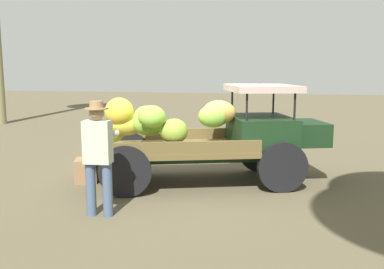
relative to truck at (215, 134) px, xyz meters
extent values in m
plane|color=brown|center=(-0.62, 0.18, -0.97)|extent=(60.00, 60.00, 0.00)
cube|color=black|center=(-0.33, -0.07, -0.46)|extent=(3.94, 1.67, 0.16)
cylinder|color=black|center=(0.80, 1.14, -0.51)|extent=(0.91, 0.42, 0.92)
cylinder|color=black|center=(1.30, -0.38, -0.51)|extent=(0.91, 0.42, 0.92)
cylinder|color=black|center=(-1.86, 0.26, -0.51)|extent=(0.91, 0.42, 0.92)
cylinder|color=black|center=(-1.36, -1.26, -0.51)|extent=(0.91, 0.42, 0.92)
cube|color=brown|center=(-0.75, -0.21, -0.28)|extent=(3.39, 2.57, 0.10)
cube|color=brown|center=(-1.00, 0.55, -0.12)|extent=(2.87, 1.01, 0.22)
cube|color=brown|center=(-0.51, -0.97, -0.12)|extent=(2.87, 1.01, 0.22)
cube|color=black|center=(0.86, 0.32, 0.04)|extent=(1.52, 1.79, 0.55)
cube|color=black|center=(1.72, 0.60, -0.01)|extent=(1.00, 1.23, 0.44)
cylinder|color=black|center=(1.08, 1.07, 0.59)|extent=(0.04, 0.04, 0.55)
cylinder|color=black|center=(1.48, -0.16, 0.59)|extent=(0.04, 0.04, 0.55)
cylinder|color=black|center=(0.24, 0.79, 0.59)|extent=(0.04, 0.04, 0.55)
cylinder|color=black|center=(0.64, -0.43, 0.59)|extent=(0.04, 0.04, 0.55)
cube|color=#B8A093|center=(0.86, 0.32, 0.87)|extent=(1.63, 1.82, 0.12)
ellipsoid|color=#84B73D|center=(-1.14, -0.53, 0.25)|extent=(0.75, 0.72, 0.50)
ellipsoid|color=#90AE3A|center=(-0.61, -0.76, 0.14)|extent=(0.61, 0.58, 0.49)
ellipsoid|color=gold|center=(-1.54, -0.64, 0.20)|extent=(0.74, 0.66, 0.45)
ellipsoid|color=#86C13E|center=(-0.97, -0.92, 0.41)|extent=(0.74, 0.74, 0.48)
ellipsoid|color=#A6CE3F|center=(-1.32, -0.19, 0.28)|extent=(0.79, 0.78, 0.63)
ellipsoid|color=gold|center=(0.08, 0.04, 0.42)|extent=(0.73, 0.59, 0.54)
ellipsoid|color=gold|center=(0.08, 0.37, 0.34)|extent=(0.71, 0.72, 0.41)
ellipsoid|color=yellow|center=(-1.65, -0.73, 0.46)|extent=(0.61, 0.55, 0.52)
ellipsoid|color=#8ABF43|center=(-0.01, -0.06, 0.34)|extent=(0.71, 0.62, 0.44)
ellipsoid|color=#BBD246|center=(-1.85, -0.60, 0.07)|extent=(0.66, 0.70, 0.47)
cylinder|color=#465874|center=(-1.53, -2.23, -0.56)|extent=(0.15, 0.15, 0.82)
cylinder|color=#465874|center=(-1.27, -2.21, -0.56)|extent=(0.15, 0.15, 0.82)
cube|color=#B8BBA7|center=(-1.40, -2.22, 0.17)|extent=(0.42, 0.27, 0.64)
cylinder|color=#B8BBA7|center=(-1.51, -2.13, 0.26)|extent=(0.35, 0.36, 0.10)
cylinder|color=#B8BBA7|center=(-1.31, -2.11, 0.26)|extent=(0.31, 0.39, 0.10)
sphere|color=#8C6D4E|center=(-1.40, -2.22, 0.60)|extent=(0.22, 0.22, 0.22)
cylinder|color=#997950|center=(-1.40, -2.22, 0.66)|extent=(0.34, 0.34, 0.02)
cylinder|color=#997950|center=(-1.40, -2.22, 0.72)|extent=(0.20, 0.20, 0.10)
cube|color=olive|center=(-2.48, -0.45, -0.74)|extent=(0.57, 0.62, 0.45)
camera|label=1|loc=(1.24, -7.94, 1.24)|focal=39.46mm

